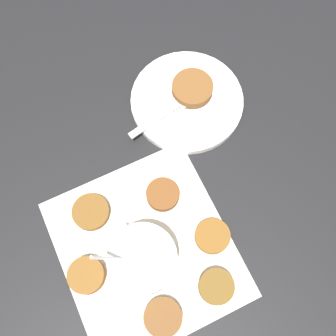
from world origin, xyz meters
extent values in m
plane|color=black|center=(0.00, 0.00, 0.00)|extent=(4.00, 4.00, 0.00)
cube|color=silver|center=(0.00, 0.01, 0.00)|extent=(0.34, 0.32, 0.00)
cylinder|color=white|center=(-0.02, 0.03, 0.04)|extent=(0.10, 0.10, 0.06)
cylinder|color=#B23D23|center=(-0.02, 0.03, 0.02)|extent=(0.09, 0.09, 0.04)
cone|color=white|center=(0.03, 0.03, 0.06)|extent=(0.02, 0.02, 0.02)
cylinder|color=silver|center=(0.00, 0.05, 0.07)|extent=(0.04, 0.06, 0.11)
cylinder|color=brown|center=(-0.11, -0.04, 0.01)|extent=(0.06, 0.06, 0.02)
cylinder|color=brown|center=(0.10, 0.05, 0.01)|extent=(0.06, 0.06, 0.01)
cylinder|color=brown|center=(0.02, 0.11, 0.01)|extent=(0.06, 0.06, 0.02)
cylinder|color=brown|center=(-0.10, 0.05, 0.01)|extent=(0.06, 0.06, 0.01)
cylinder|color=brown|center=(0.06, -0.06, 0.01)|extent=(0.06, 0.06, 0.02)
cylinder|color=brown|center=(-0.05, -0.09, 0.01)|extent=(0.06, 0.06, 0.01)
cylinder|color=white|center=(0.18, -0.20, 0.01)|extent=(0.21, 0.21, 0.02)
torus|color=white|center=(0.18, -0.20, 0.02)|extent=(0.20, 0.20, 0.01)
cylinder|color=brown|center=(0.18, -0.22, 0.03)|extent=(0.08, 0.08, 0.02)
cube|color=silver|center=(0.17, -0.13, 0.02)|extent=(0.01, 0.11, 0.00)
cube|color=silver|center=(0.18, -0.21, 0.02)|extent=(0.03, 0.07, 0.00)
cube|color=black|center=(0.17, -0.21, 0.03)|extent=(0.00, 0.05, 0.00)
cube|color=black|center=(0.18, -0.21, 0.03)|extent=(0.00, 0.05, 0.00)
cube|color=black|center=(0.18, -0.21, 0.03)|extent=(0.00, 0.05, 0.00)
camera|label=1|loc=(-0.09, 0.03, 0.65)|focal=42.00mm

